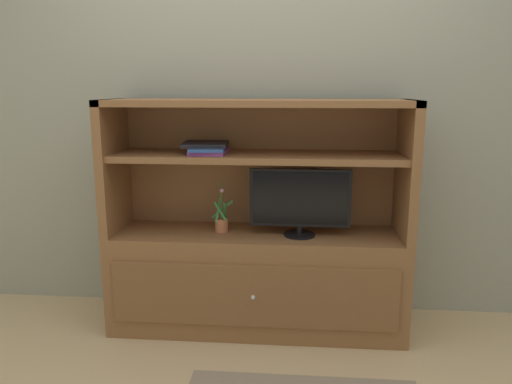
{
  "coord_description": "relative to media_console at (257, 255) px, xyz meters",
  "views": [
    {
      "loc": [
        0.22,
        -2.27,
        1.4
      ],
      "look_at": [
        0.0,
        0.35,
        0.83
      ],
      "focal_mm": 33.94,
      "sensor_mm": 36.0,
      "label": 1
    }
  ],
  "objects": [
    {
      "name": "media_console",
      "position": [
        0.0,
        0.0,
        0.0
      ],
      "size": [
        1.7,
        0.48,
        1.34
      ],
      "color": "brown",
      "rests_on": "ground_plane"
    },
    {
      "name": "potted_plant",
      "position": [
        -0.2,
        -0.0,
        0.19
      ],
      "size": [
        0.13,
        0.08,
        0.29
      ],
      "color": "#B26642",
      "rests_on": "media_console"
    },
    {
      "name": "tv_monitor",
      "position": [
        0.25,
        -0.05,
        0.34
      ],
      "size": [
        0.56,
        0.18,
        0.38
      ],
      "color": "black",
      "rests_on": "media_console"
    },
    {
      "name": "painted_rear_wall",
      "position": [
        0.0,
        0.34,
        0.96
      ],
      "size": [
        6.0,
        0.1,
        2.8
      ],
      "primitive_type": "cube",
      "color": "gray",
      "rests_on": "ground_plane"
    },
    {
      "name": "ground_plane",
      "position": [
        0.0,
        -0.41,
        -0.44
      ],
      "size": [
        8.0,
        8.0,
        0.0
      ],
      "primitive_type": "plane",
      "color": "tan"
    },
    {
      "name": "magazine_stack",
      "position": [
        -0.28,
        -0.01,
        0.63
      ],
      "size": [
        0.26,
        0.33,
        0.06
      ],
      "color": "purple",
      "rests_on": "media_console"
    }
  ]
}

